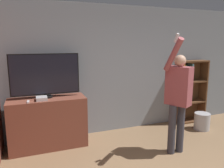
{
  "coord_description": "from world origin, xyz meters",
  "views": [
    {
      "loc": [
        -1.9,
        -1.39,
        1.93
      ],
      "look_at": [
        -0.61,
        2.04,
        1.24
      ],
      "focal_mm": 35.0,
      "sensor_mm": 36.0,
      "label": 1
    }
  ],
  "objects": [
    {
      "name": "television",
      "position": [
        -1.65,
        2.69,
        1.35
      ],
      "size": [
        1.21,
        0.22,
        0.8
      ],
      "color": "black",
      "rests_on": "tv_ledge"
    },
    {
      "name": "remote_loose",
      "position": [
        -1.97,
        2.45,
        0.95
      ],
      "size": [
        0.04,
        0.14,
        0.02
      ],
      "color": "white",
      "rests_on": "tv_ledge"
    },
    {
      "name": "wall_back",
      "position": [
        0.0,
        2.97,
        1.35
      ],
      "size": [
        6.9,
        0.06,
        2.7
      ],
      "color": "gray",
      "rests_on": "ground_plane"
    },
    {
      "name": "tv_ledge",
      "position": [
        -1.65,
        2.63,
        0.47
      ],
      "size": [
        1.37,
        0.53,
        0.94
      ],
      "color": "brown",
      "rests_on": "ground_plane"
    },
    {
      "name": "bookshelf",
      "position": [
        1.64,
        2.79,
        0.79
      ],
      "size": [
        0.78,
        0.28,
        1.52
      ],
      "color": "brown",
      "rests_on": "ground_plane"
    },
    {
      "name": "waste_bin",
      "position": [
        1.65,
        2.27,
        0.19
      ],
      "size": [
        0.34,
        0.34,
        0.38
      ],
      "color": "#B7B7BC",
      "rests_on": "ground_plane"
    },
    {
      "name": "game_console",
      "position": [
        -1.75,
        2.52,
        0.97
      ],
      "size": [
        0.19,
        0.21,
        0.06
      ],
      "color": "silver",
      "rests_on": "tv_ledge"
    },
    {
      "name": "person",
      "position": [
        0.44,
        1.6,
        1.05
      ],
      "size": [
        0.55,
        0.56,
        2.07
      ],
      "rotation": [
        0.0,
        0.0,
        -1.09
      ],
      "color": "#383842",
      "rests_on": "ground_plane"
    }
  ]
}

